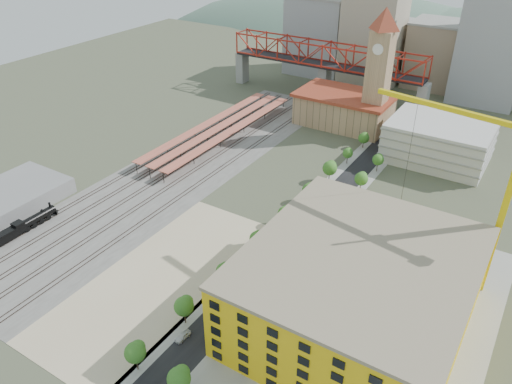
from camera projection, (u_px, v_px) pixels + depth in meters
The scene contains 32 objects.
ground at pixel (244, 222), 144.78m from camera, with size 400.00×400.00×0.00m, color #474C38.
ballast_strip at pixel (186, 167), 173.89m from camera, with size 36.00×165.00×0.06m, color #605E59.
dirt_lot at pixel (162, 278), 123.71m from camera, with size 28.00×67.00×0.06m, color tan.
street_asphalt at pixel (317, 214), 148.37m from camera, with size 12.00×170.00×0.06m, color black.
sidewalk_west at pixel (301, 209), 150.88m from camera, with size 3.00×170.00×0.04m, color gray.
sidewalk_east at pixel (334, 220), 145.87m from camera, with size 3.00×170.00×0.04m, color gray.
construction_pad at pixel (366, 327), 109.73m from camera, with size 50.00×90.00×0.06m, color gray.
rail_tracks at pixel (182, 166), 174.65m from camera, with size 26.56×160.00×0.18m.
platform_canopies at pixel (220, 127), 194.11m from camera, with size 16.00×80.00×4.12m.
station_hall at pixel (344, 109), 203.20m from camera, with size 38.00×24.00×13.10m.
clock_tower at pixel (380, 61), 184.49m from camera, with size 12.00×12.00×52.00m.
parking_garage at pixel (438, 141), 175.62m from camera, with size 34.00×26.00×14.00m, color silver.
truss_bridge at pixel (326, 58), 222.75m from camera, with size 94.00×9.60×25.60m.
construction_building at pixel (357, 290), 106.27m from camera, with size 44.60×50.60×18.80m.
warehouse at pixel (9, 198), 151.79m from camera, with size 22.00×32.00×5.00m, color gray.
street_trees at pixel (301, 231), 141.12m from camera, with size 15.40×124.40×8.00m.
skyline at pixel (424, 41), 233.03m from camera, with size 133.00×46.00×60.00m.
distant_hills at pixel (500, 158), 353.92m from camera, with size 647.00×264.00×227.00m.
locomotive at pixel (28, 223), 140.99m from camera, with size 2.62×20.20×5.05m.
tower_crane at pixel (498, 175), 106.94m from camera, with size 45.27×9.75×48.81m.
site_trailer_a at pixel (219, 314), 111.47m from camera, with size 2.44×9.26×2.54m, color silver.
site_trailer_b at pixel (239, 293), 117.44m from camera, with size 2.25×8.56×2.34m, color silver.
site_trailer_c at pixel (275, 255), 129.56m from camera, with size 2.45×9.30×2.54m, color silver.
site_trailer_d at pixel (287, 243), 134.31m from camera, with size 2.25×8.56×2.34m, color silver.
car_0 at pixel (183, 336), 106.60m from camera, with size 1.62×4.02×1.37m, color silver.
car_1 at pixel (246, 272), 124.43m from camera, with size 1.69×4.84×1.59m, color #9E9FA4.
car_2 at pixel (265, 253), 131.26m from camera, with size 2.58×5.60×1.56m, color black.
car_3 at pixel (332, 186), 161.54m from camera, with size 1.83×4.51×1.31m, color navy.
car_4 at pixel (242, 307), 113.99m from camera, with size 1.75×4.34×1.48m, color silver.
car_5 at pixel (292, 253), 131.32m from camera, with size 1.55×4.43×1.46m, color #AFAFB5.
car_6 at pixel (312, 231), 139.69m from camera, with size 2.31×5.01×1.39m, color black.
car_7 at pixel (348, 191), 158.55m from camera, with size 1.86×4.57×1.33m, color navy.
Camera 1 is at (66.43, -99.56, 82.01)m, focal length 35.00 mm.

